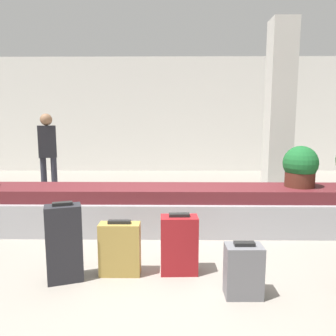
% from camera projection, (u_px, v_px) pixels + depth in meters
% --- Properties ---
extents(ground_plane, '(18.00, 18.00, 0.00)m').
position_uv_depth(ground_plane, '(167.00, 270.00, 3.21)').
color(ground_plane, gray).
extents(back_wall, '(18.00, 0.06, 3.20)m').
position_uv_depth(back_wall, '(170.00, 115.00, 9.28)').
color(back_wall, silver).
rests_on(back_wall, ground_plane).
extents(carousel, '(8.28, 0.81, 0.59)m').
position_uv_depth(carousel, '(168.00, 209.00, 4.38)').
color(carousel, '#9E9EA3').
rests_on(carousel, ground_plane).
extents(pillar, '(0.44, 0.44, 3.20)m').
position_uv_depth(pillar, '(279.00, 112.00, 5.88)').
color(pillar, beige).
rests_on(pillar, ground_plane).
extents(suitcase_0, '(0.36, 0.28, 0.74)m').
position_uv_depth(suitcase_0, '(64.00, 243.00, 2.96)').
color(suitcase_0, '#232328').
rests_on(suitcase_0, ground_plane).
extents(suitcase_1, '(0.36, 0.21, 0.59)m').
position_uv_depth(suitcase_1, '(179.00, 244.00, 3.12)').
color(suitcase_1, maroon).
rests_on(suitcase_1, ground_plane).
extents(suitcase_2, '(0.31, 0.20, 0.47)m').
position_uv_depth(suitcase_2, '(243.00, 271.00, 2.71)').
color(suitcase_2, slate).
rests_on(suitcase_2, ground_plane).
extents(suitcase_5, '(0.38, 0.16, 0.53)m').
position_uv_depth(suitcase_5, '(120.00, 249.00, 3.09)').
color(suitcase_5, '#A3843D').
rests_on(suitcase_5, ground_plane).
extents(potted_plant_1, '(0.45, 0.45, 0.54)m').
position_uv_depth(potted_plant_1, '(300.00, 167.00, 4.30)').
color(potted_plant_1, '#4C2319').
rests_on(potted_plant_1, carousel).
extents(traveler_0, '(0.36, 0.27, 1.58)m').
position_uv_depth(traveler_0, '(48.00, 148.00, 6.17)').
color(traveler_0, '#282833').
rests_on(traveler_0, ground_plane).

